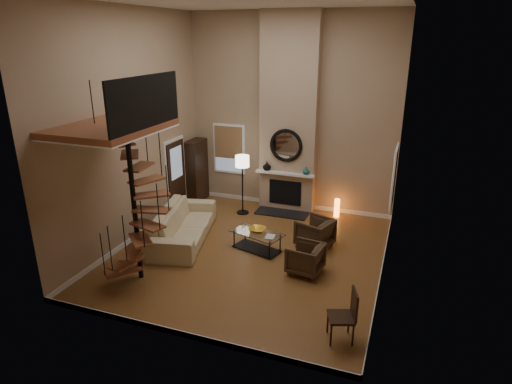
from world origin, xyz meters
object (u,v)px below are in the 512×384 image
(armchair_far, at_px, (308,259))
(side_chair, at_px, (347,313))
(floor_lamp, at_px, (242,166))
(sofa, at_px, (183,224))
(accent_lamp, at_px, (337,208))
(hutch, at_px, (196,171))
(coffee_table, at_px, (257,239))
(armchair_near, at_px, (317,233))

(armchair_far, relative_size, side_chair, 0.77)
(armchair_far, bearing_deg, floor_lamp, -128.79)
(sofa, bearing_deg, accent_lamp, -64.77)
(hutch, distance_m, armchair_far, 5.40)
(coffee_table, xyz_separation_m, side_chair, (2.51, -2.59, 0.24))
(hutch, xyz_separation_m, side_chair, (5.40, -5.13, -0.42))
(armchair_near, height_order, coffee_table, armchair_near)
(armchair_near, bearing_deg, armchair_far, 23.70)
(side_chair, bearing_deg, coffee_table, 134.17)
(armchair_near, distance_m, side_chair, 3.45)
(armchair_far, xyz_separation_m, coffee_table, (-1.41, 0.68, -0.07))
(armchair_near, distance_m, coffee_table, 1.47)
(sofa, height_order, coffee_table, sofa)
(sofa, relative_size, armchair_near, 3.60)
(floor_lamp, bearing_deg, side_chair, -51.39)
(coffee_table, height_order, accent_lamp, accent_lamp)
(armchair_near, relative_size, floor_lamp, 0.46)
(hutch, height_order, side_chair, hutch)
(sofa, bearing_deg, armchair_near, -91.69)
(coffee_table, xyz_separation_m, accent_lamp, (1.43, 2.68, -0.03))
(armchair_far, xyz_separation_m, side_chair, (1.10, -1.91, 0.17))
(hutch, distance_m, floor_lamp, 1.86)
(coffee_table, distance_m, floor_lamp, 2.59)
(hutch, bearing_deg, floor_lamp, -16.75)
(armchair_far, distance_m, coffee_table, 1.57)
(sofa, distance_m, armchair_near, 3.33)
(hutch, relative_size, side_chair, 2.03)
(hutch, xyz_separation_m, floor_lamp, (1.72, -0.52, 0.46))
(armchair_far, height_order, floor_lamp, floor_lamp)
(armchair_far, bearing_deg, coffee_table, -108.23)
(accent_lamp, bearing_deg, sofa, -140.74)
(armchair_near, xyz_separation_m, accent_lamp, (0.11, 2.04, -0.10))
(armchair_near, bearing_deg, coffee_table, -44.38)
(coffee_table, bearing_deg, armchair_far, -25.81)
(coffee_table, height_order, floor_lamp, floor_lamp)
(floor_lamp, height_order, side_chair, floor_lamp)
(armchair_near, bearing_deg, sofa, -57.94)
(armchair_far, bearing_deg, accent_lamp, -172.73)
(armchair_near, height_order, side_chair, side_chair)
(coffee_table, bearing_deg, accent_lamp, 61.90)
(hutch, distance_m, side_chair, 7.46)
(hutch, height_order, sofa, hutch)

